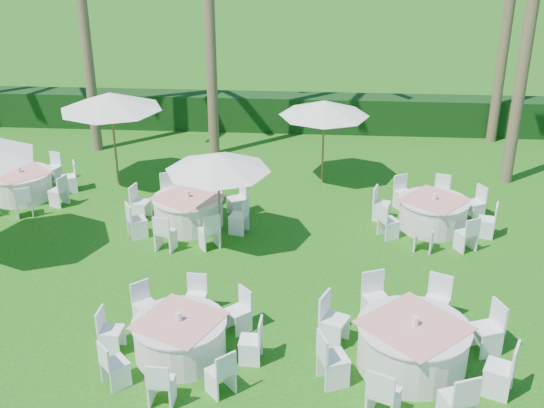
{
  "coord_description": "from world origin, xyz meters",
  "views": [
    {
      "loc": [
        2.24,
        -10.36,
        7.41
      ],
      "look_at": [
        1.28,
        2.96,
        1.3
      ],
      "focal_mm": 45.0,
      "sensor_mm": 36.0,
      "label": 1
    }
  ],
  "objects": [
    {
      "name": "umbrella_d",
      "position": [
        2.37,
        7.37,
        2.16
      ],
      "size": [
        2.44,
        2.44,
        2.36
      ],
      "color": "brown",
      "rests_on": "ground"
    },
    {
      "name": "palm_d",
      "position": [
        7.89,
        11.3,
        4.31
      ],
      "size": [
        4.21,
        4.39,
        7.74
      ],
      "color": "brown",
      "rests_on": "ground"
    },
    {
      "name": "banquet_table_f",
      "position": [
        5.05,
        4.72,
        0.39
      ],
      "size": [
        2.89,
        2.89,
        0.89
      ],
      "color": "silver",
      "rests_on": "ground"
    },
    {
      "name": "umbrella_b",
      "position": [
        0.07,
        3.36,
        2.08
      ],
      "size": [
        2.34,
        2.34,
        2.28
      ],
      "color": "brown",
      "rests_on": "ground"
    },
    {
      "name": "banquet_table_d",
      "position": [
        -5.58,
        5.75,
        0.38
      ],
      "size": [
        2.79,
        2.79,
        0.87
      ],
      "color": "silver",
      "rests_on": "ground"
    },
    {
      "name": "banquet_table_e",
      "position": [
        -0.85,
        4.41,
        0.4
      ],
      "size": [
        3.0,
        3.0,
        0.91
      ],
      "color": "silver",
      "rests_on": "ground"
    },
    {
      "name": "ground",
      "position": [
        0.0,
        0.0,
        0.0
      ],
      "size": [
        120.0,
        120.0,
        0.0
      ],
      "primitive_type": "plane",
      "color": "#15560E",
      "rests_on": "ground"
    },
    {
      "name": "hedge",
      "position": [
        0.0,
        12.0,
        0.6
      ],
      "size": [
        34.0,
        1.0,
        1.2
      ],
      "primitive_type": "cube",
      "color": "black",
      "rests_on": "ground"
    },
    {
      "name": "umbrella_c",
      "position": [
        -3.27,
        6.78,
        2.4
      ],
      "size": [
        2.74,
        2.74,
        2.63
      ],
      "color": "brown",
      "rests_on": "ground"
    },
    {
      "name": "banquet_table_b",
      "position": [
        -0.06,
        -0.7,
        0.38
      ],
      "size": [
        2.88,
        2.88,
        0.88
      ],
      "color": "silver",
      "rests_on": "ground"
    },
    {
      "name": "banquet_table_c",
      "position": [
        3.94,
        -0.72,
        0.44
      ],
      "size": [
        3.26,
        3.26,
        1.0
      ],
      "color": "silver",
      "rests_on": "ground"
    }
  ]
}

